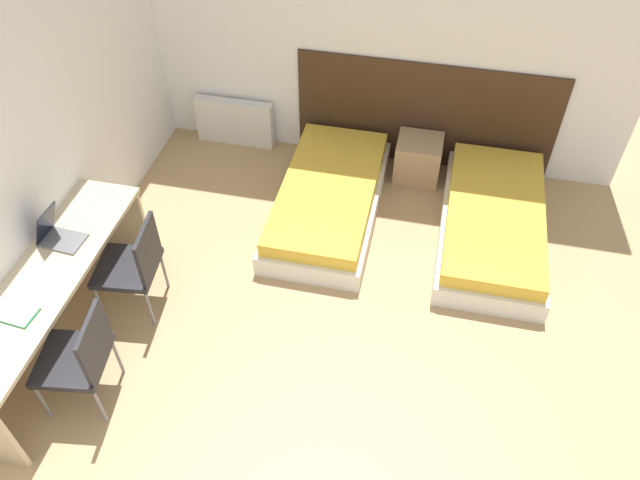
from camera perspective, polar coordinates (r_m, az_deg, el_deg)
name	(u,v)px	position (r m, az deg, el deg)	size (l,w,h in m)	color
wall_back	(365,34)	(6.09, 4.15, 18.28)	(5.18, 0.05, 2.70)	white
wall_left	(36,140)	(5.13, -24.57, 8.28)	(0.05, 5.26, 2.70)	white
headboard_panel	(425,116)	(6.41, 9.55, 11.15)	(2.57, 0.03, 1.14)	#382316
bed_near_window	(328,199)	(5.95, 0.76, 3.80)	(0.93, 1.89, 0.35)	silver
bed_near_door	(493,223)	(5.92, 15.54, 1.52)	(0.93, 1.89, 0.35)	silver
nightstand	(418,159)	(6.42, 8.96, 7.37)	(0.45, 0.42, 0.43)	tan
radiator	(235,122)	(6.85, -7.80, 10.64)	(0.84, 0.12, 0.51)	silver
desk	(51,290)	(5.02, -23.39, -4.24)	(0.54, 2.11, 0.75)	#C6B28E
chair_near_laptop	(133,263)	(5.11, -16.69, -2.06)	(0.52, 0.52, 0.89)	#232328
chair_near_notebook	(79,356)	(4.67, -21.14, -9.85)	(0.53, 0.53, 0.89)	#232328
laptop	(57,235)	(5.09, -22.90, 0.46)	(0.33, 0.24, 0.31)	slate
open_notebook	(12,313)	(4.75, -26.33, -5.97)	(0.35, 0.21, 0.02)	#236B3D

